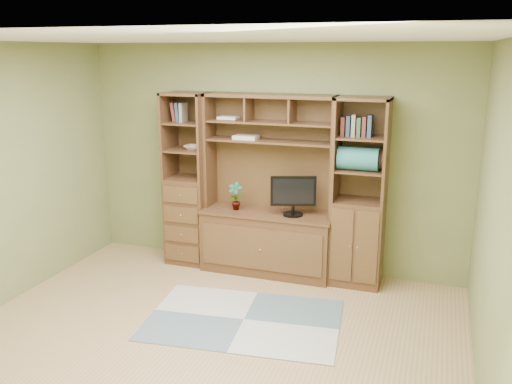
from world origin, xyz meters
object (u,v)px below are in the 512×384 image
at_px(left_tower, 189,179).
at_px(monitor, 293,189).
at_px(center_hutch, 267,187).
at_px(right_tower, 359,193).

relative_size(left_tower, monitor, 3.32).
bearing_deg(center_hutch, left_tower, 177.71).
bearing_deg(right_tower, left_tower, 180.00).
relative_size(center_hutch, left_tower, 1.00).
bearing_deg(right_tower, monitor, -174.01).
height_order(center_hutch, right_tower, same).
bearing_deg(monitor, right_tower, -13.22).
distance_m(left_tower, right_tower, 2.02).
bearing_deg(monitor, center_hutch, 154.36).
height_order(center_hutch, monitor, center_hutch).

